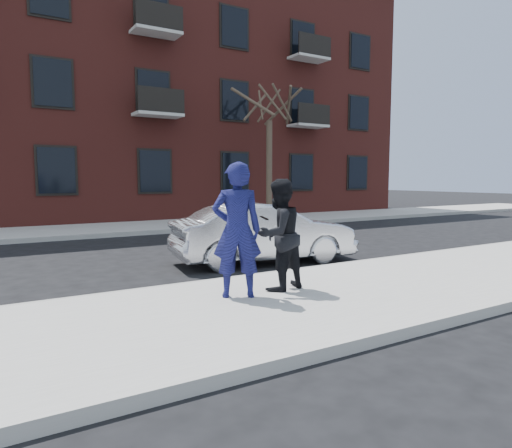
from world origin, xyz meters
TOP-DOWN VIEW (x-y plane):
  - ground at (0.00, 0.00)m, footprint 100.00×100.00m
  - near_sidewalk at (0.00, -0.25)m, footprint 50.00×3.50m
  - near_curb at (0.00, 1.55)m, footprint 50.00×0.10m
  - far_sidewalk at (0.00, 11.25)m, footprint 50.00×3.50m
  - far_curb at (0.00, 9.45)m, footprint 50.00×0.10m
  - apartment_building at (2.00, 18.00)m, footprint 24.30×10.30m
  - street_tree at (4.50, 11.00)m, footprint 3.60×3.60m
  - silver_sedan at (-0.73, 3.10)m, footprint 4.30×2.04m
  - man_hoodie at (-2.96, 0.31)m, footprint 0.87×0.74m
  - man_peacoat at (-2.19, 0.34)m, footprint 0.98×0.83m

SIDE VIEW (x-z plane):
  - ground at x=0.00m, z-range 0.00..0.00m
  - near_sidewalk at x=0.00m, z-range 0.00..0.15m
  - near_curb at x=0.00m, z-range 0.00..0.15m
  - far_sidewalk at x=0.00m, z-range 0.00..0.15m
  - far_curb at x=0.00m, z-range 0.00..0.15m
  - silver_sedan at x=-0.73m, z-range 0.00..1.36m
  - man_peacoat at x=-2.19m, z-range 0.15..1.91m
  - man_hoodie at x=-2.96m, z-range 0.15..2.16m
  - street_tree at x=4.50m, z-range 2.12..8.92m
  - apartment_building at x=2.00m, z-range 0.01..12.31m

